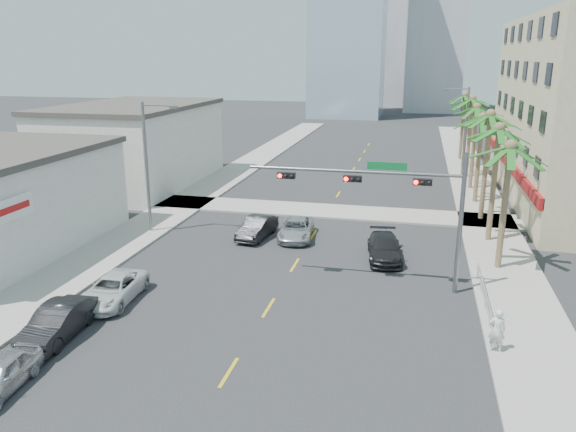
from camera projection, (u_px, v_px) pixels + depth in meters
The scene contains 24 objects.
ground at pixel (244, 348), 23.81m from camera, with size 260.00×260.00×0.00m, color #262628.
sidewalk_right at pixel (489, 229), 39.90m from camera, with size 4.00×120.00×0.15m, color gray.
sidewalk_left at pixel (176, 209), 45.13m from camera, with size 4.00×120.00×0.15m, color gray.
sidewalk_cross at pixel (327, 211), 44.39m from camera, with size 80.00×4.00×0.15m, color gray.
building_left_far at pixel (135, 147), 53.28m from camera, with size 11.00×18.00×7.20m, color beige.
tower_far_center at pixel (385, 16), 135.71m from camera, with size 16.00×16.00×42.00m, color #ADADB2.
traffic_signal_mast at pixel (397, 195), 28.60m from camera, with size 11.12×0.54×7.20m.
palm_tree_0 at pixel (511, 148), 30.57m from camera, with size 4.80×4.80×7.80m.
palm_tree_1 at pixel (499, 130), 35.34m from camera, with size 4.80×4.80×8.16m.
palm_tree_2 at pixel (490, 116), 40.11m from camera, with size 4.80×4.80×8.52m.
palm_tree_3 at pixel (482, 118), 45.18m from camera, with size 4.80×4.80×7.80m.
palm_tree_4 at pixel (477, 108), 49.95m from camera, with size 4.80×4.80×8.16m.
palm_tree_5 at pixel (473, 100), 54.72m from camera, with size 4.80×4.80×8.52m.
palm_tree_6 at pixel (468, 103), 59.78m from camera, with size 4.80×4.80×7.80m.
palm_tree_7 at pixel (465, 96), 64.55m from camera, with size 4.80×4.80×8.16m.
streetlight_left at pixel (149, 161), 37.92m from camera, with size 2.55×0.25×9.00m.
streetlight_right at pixel (464, 128), 55.60m from camera, with size 2.55×0.25×9.00m.
guardrail at pixel (486, 299), 27.00m from camera, with size 0.08×8.08×1.00m.
car_parked_mid at pixel (57, 322), 24.45m from camera, with size 1.57×4.50×1.48m, color black.
car_parked_far at pixel (113, 289), 28.11m from camera, with size 2.17×4.70×1.31m, color silver.
car_lane_left at pixel (257, 227), 38.04m from camera, with size 1.50×4.31×1.42m, color black.
car_lane_center at pixel (296, 229), 37.89m from camera, with size 2.17×4.70×1.31m, color silver.
car_lane_right at pixel (385, 248), 34.03m from camera, with size 1.96×4.81×1.40m, color black.
pedestrian at pixel (497, 330), 23.02m from camera, with size 0.68×0.45×1.87m, color silver.
Camera 1 is at (6.65, -20.37, 11.94)m, focal length 35.00 mm.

